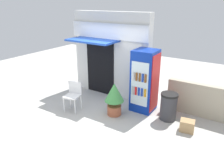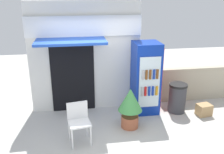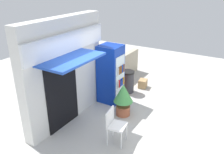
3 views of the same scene
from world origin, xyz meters
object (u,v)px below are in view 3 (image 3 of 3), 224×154
Objects in this scene: potted_plant_near_shop at (123,97)px; cardboard_box at (143,84)px; plastic_chair at (114,123)px; trash_bin at (127,82)px; drink_cooler at (111,74)px.

cardboard_box is (2.06, 0.27, -0.44)m from potted_plant_near_shop.
plastic_chair is 1.28m from potted_plant_near_shop.
potted_plant_near_shop is 1.25× the size of trash_bin.
trash_bin is (2.65, 1.00, -0.14)m from plastic_chair.
trash_bin is (0.84, -0.18, -0.55)m from drink_cooler.
potted_plant_near_shop is at bearing -172.45° from cardboard_box.
cardboard_box is (0.63, -0.33, -0.25)m from trash_bin.
trash_bin reaches higher than cardboard_box.
trash_bin is at bearing 20.76° from plastic_chair.
cardboard_box is (3.27, 0.68, -0.38)m from plastic_chair.
plastic_chair is at bearing -159.24° from trash_bin.
drink_cooler is 1.74m from cardboard_box.
drink_cooler is at bearing 161.14° from cardboard_box.
potted_plant_near_shop is (-0.59, -0.77, -0.35)m from drink_cooler.
cardboard_box is (1.47, -0.50, -0.79)m from drink_cooler.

